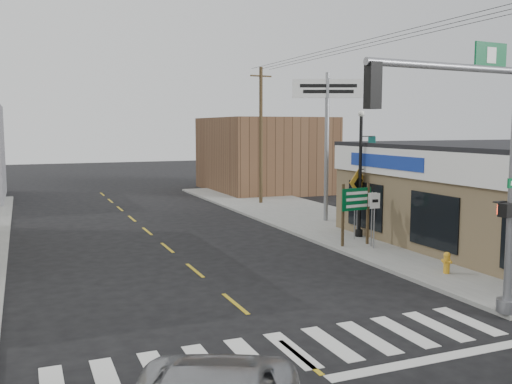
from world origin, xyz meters
name	(u,v)px	position (x,y,z in m)	size (l,w,h in m)	color
ground	(300,357)	(0.00, 0.00, 0.00)	(140.00, 140.00, 0.00)	black
sidewalk_right	(345,227)	(9.00, 13.00, 0.07)	(6.00, 38.00, 0.13)	gray
center_line	(195,270)	(0.00, 8.00, 0.01)	(0.12, 56.00, 0.01)	gold
crosswalk	(292,350)	(0.00, 0.40, 0.01)	(11.00, 2.20, 0.01)	silver
bldg_distant_right	(264,154)	(12.00, 30.00, 2.80)	(8.00, 10.00, 5.60)	brown
traffic_signal_pole	(492,158)	(5.39, 0.26, 4.17)	(5.36, 0.39, 6.79)	slate
guide_sign	(356,205)	(7.05, 8.97, 1.78)	(1.44, 0.13, 2.52)	#483821
fire_hydrant	(447,262)	(7.40, 4.01, 0.52)	(0.23, 0.23, 0.72)	gold
ped_crossing_sign	(358,191)	(8.20, 10.66, 2.14)	(1.15, 0.08, 2.96)	gray
lamp_post	(362,164)	(8.26, 10.52, 3.31)	(0.71, 0.56, 5.49)	black
dance_center_sign	(327,111)	(9.00, 14.89, 5.70)	(3.53, 0.22, 7.49)	gray
bare_tree	(487,163)	(10.23, 5.32, 3.62)	(2.22, 2.22, 4.44)	black
shrub_front	(492,251)	(9.54, 4.21, 0.66)	(1.40, 1.40, 1.05)	#153A17
shrub_back	(450,244)	(9.57, 6.32, 0.51)	(1.01, 1.01, 0.76)	black
utility_pole_far	(261,134)	(8.57, 22.47, 4.47)	(1.47, 0.22, 8.46)	#422921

